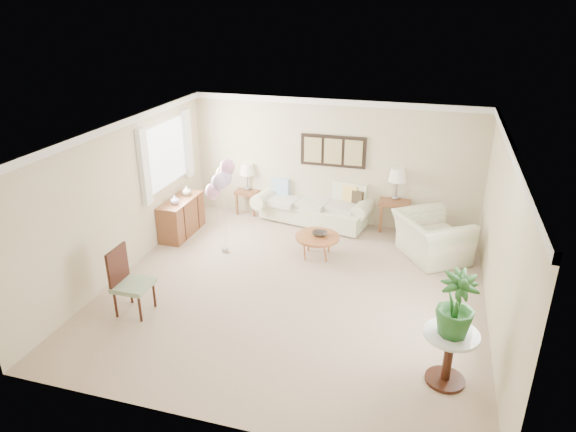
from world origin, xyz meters
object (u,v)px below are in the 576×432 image
(balloon_cluster, at_px, (221,179))
(accent_chair, at_px, (128,280))
(sofa, at_px, (316,205))
(coffee_table, at_px, (317,238))
(armchair, at_px, (432,237))

(balloon_cluster, bearing_deg, accent_chair, -105.19)
(sofa, relative_size, balloon_cluster, 1.45)
(coffee_table, bearing_deg, armchair, 15.20)
(accent_chair, bearing_deg, sofa, 65.74)
(sofa, distance_m, armchair, 2.65)
(armchair, relative_size, accent_chair, 1.19)
(armchair, distance_m, balloon_cluster, 3.95)
(sofa, xyz_separation_m, coffee_table, (0.42, -1.61, 0.02))
(sofa, height_order, armchair, sofa)
(coffee_table, bearing_deg, balloon_cluster, -168.80)
(armchair, distance_m, accent_chair, 5.31)
(sofa, xyz_separation_m, armchair, (2.42, -1.07, 0.05))
(balloon_cluster, bearing_deg, armchair, 13.38)
(coffee_table, height_order, armchair, armchair)
(armchair, xyz_separation_m, balloon_cluster, (-3.70, -0.88, 1.05))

